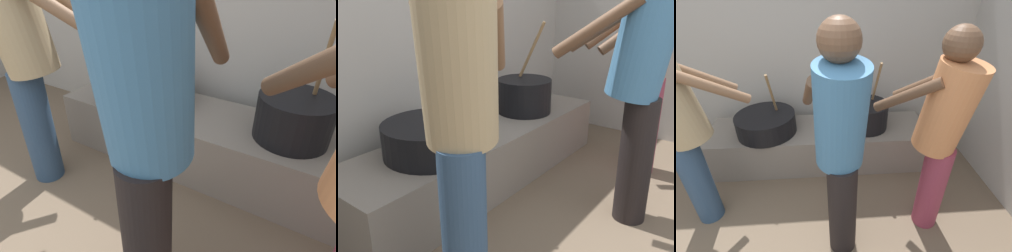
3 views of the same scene
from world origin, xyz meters
TOP-DOWN VIEW (x-y plane):
  - block_enclosure_rear at (0.00, 2.37)m, footprint 5.18×0.20m
  - hearth_ledge at (0.70, 1.85)m, footprint 2.30×0.60m
  - cooking_pot_main at (1.22, 1.86)m, footprint 0.44×0.44m
  - cooking_pot_secondary at (0.18, 1.82)m, footprint 0.59×0.59m
  - cook_in_blue_shirt at (0.89, 0.84)m, footprint 0.44×0.72m
  - cook_in_tan_shirt at (-0.21, 1.18)m, footprint 0.73×0.66m

SIDE VIEW (x-z plane):
  - hearth_ledge at x=0.70m, z-range 0.00..0.42m
  - cooking_pot_secondary at x=0.18m, z-range 0.20..0.85m
  - cooking_pot_main at x=1.22m, z-range 0.20..0.93m
  - cook_in_tan_shirt at x=-0.21m, z-range 0.12..1.75m
  - cook_in_blue_shirt at x=0.89m, z-range 0.12..1.77m
  - block_enclosure_rear at x=0.00m, z-range 0.00..1.94m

